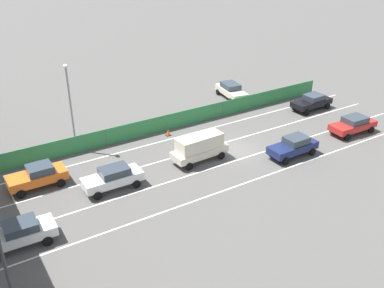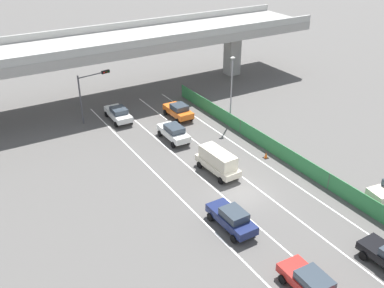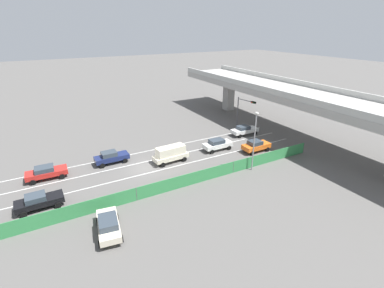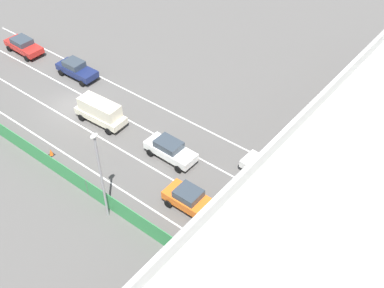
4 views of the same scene
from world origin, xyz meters
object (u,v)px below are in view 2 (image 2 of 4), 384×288
(traffic_light, at_px, (91,87))
(street_lamp, at_px, (232,85))
(car_sedan_red, at_px, (312,284))
(car_sedan_navy, at_px, (232,218))
(car_sedan_white, at_px, (174,132))
(car_van_cream, at_px, (218,161))
(car_taxi_orange, at_px, (178,110))
(traffic_cone, at_px, (266,155))
(car_hatchback_white, at_px, (118,113))

(traffic_light, xyz_separation_m, street_lamp, (12.92, -8.70, 0.62))
(car_sedan_red, xyz_separation_m, street_lamp, (10.36, 23.41, 3.76))
(car_sedan_navy, bearing_deg, car_sedan_white, 77.68)
(car_sedan_white, distance_m, car_van_cream, 7.85)
(car_sedan_white, relative_size, car_van_cream, 0.92)
(car_taxi_orange, height_order, car_sedan_white, car_taxi_orange)
(street_lamp, bearing_deg, traffic_cone, -100.89)
(car_sedan_navy, xyz_separation_m, street_lamp, (10.75, 15.42, 3.73))
(car_van_cream, bearing_deg, traffic_cone, -1.23)
(car_taxi_orange, bearing_deg, traffic_light, 153.23)
(car_sedan_red, distance_m, car_hatchback_white, 30.60)
(traffic_light, bearing_deg, car_sedan_red, -85.44)
(car_hatchback_white, relative_size, car_sedan_navy, 1.05)
(car_van_cream, xyz_separation_m, street_lamp, (7.20, 8.21, 3.40))
(car_van_cream, xyz_separation_m, car_hatchback_white, (-3.31, 15.39, -0.37))
(traffic_cone, bearing_deg, car_hatchback_white, 119.88)
(car_sedan_red, relative_size, street_lamp, 0.61)
(car_sedan_white, height_order, traffic_cone, car_sedan_white)
(car_sedan_red, distance_m, car_sedan_white, 23.23)
(car_hatchback_white, bearing_deg, traffic_light, 147.83)
(car_sedan_red, distance_m, car_van_cream, 15.53)
(car_sedan_red, height_order, street_lamp, street_lamp)
(car_sedan_red, distance_m, traffic_light, 32.37)
(car_sedan_red, xyz_separation_m, car_hatchback_white, (-0.15, 30.60, 0.00))
(car_hatchback_white, xyz_separation_m, traffic_cone, (8.91, -15.51, -0.60))
(car_sedan_navy, bearing_deg, traffic_light, 95.14)
(car_taxi_orange, relative_size, car_van_cream, 0.87)
(car_hatchback_white, bearing_deg, street_lamp, -34.36)
(street_lamp, bearing_deg, car_hatchback_white, 145.64)
(traffic_light, bearing_deg, car_hatchback_white, -32.17)
(street_lamp, bearing_deg, car_sedan_navy, -124.88)
(car_van_cream, relative_size, traffic_cone, 7.69)
(car_hatchback_white, distance_m, traffic_cone, 17.90)
(car_sedan_red, height_order, car_hatchback_white, car_hatchback_white)
(car_sedan_navy, height_order, street_lamp, street_lamp)
(car_van_cream, bearing_deg, car_sedan_red, -101.75)
(car_hatchback_white, distance_m, car_sedan_navy, 22.61)
(traffic_light, relative_size, street_lamp, 0.73)
(traffic_light, bearing_deg, car_van_cream, -71.31)
(car_sedan_red, bearing_deg, car_sedan_navy, 92.80)
(car_sedan_red, height_order, car_sedan_white, car_sedan_white)
(car_sedan_red, height_order, car_sedan_navy, car_sedan_navy)
(car_sedan_navy, height_order, traffic_cone, car_sedan_navy)
(car_sedan_white, height_order, car_van_cream, car_van_cream)
(car_taxi_orange, height_order, car_sedan_navy, car_taxi_orange)
(car_sedan_navy, relative_size, traffic_cone, 7.06)
(traffic_cone, bearing_deg, car_sedan_red, -120.14)
(car_sedan_red, relative_size, traffic_light, 0.83)
(traffic_cone, bearing_deg, traffic_light, 123.61)
(car_sedan_white, distance_m, street_lamp, 8.35)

